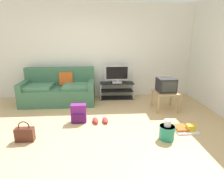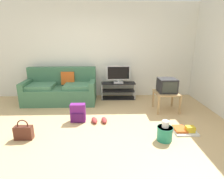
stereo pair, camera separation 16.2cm
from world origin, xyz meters
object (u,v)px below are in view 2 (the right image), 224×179
crt_tv (167,85)px  cleaning_bucket (165,132)px  couch (61,90)px  backpack (78,113)px  flat_tv (118,75)px  side_table (166,95)px  sneakers_pair (99,120)px  handbag (24,132)px  floor_tray (185,130)px  tv_stand (118,91)px

crt_tv → cleaning_bucket: (-0.44, -1.37, -0.48)m
couch → backpack: (0.65, -1.27, -0.15)m
flat_tv → side_table: bearing=-40.2°
couch → sneakers_pair: size_ratio=5.18×
crt_tv → handbag: size_ratio=1.12×
side_table → backpack: side_table is taller
crt_tv → floor_tray: bearing=-88.5°
tv_stand → cleaning_bucket: 2.41m
tv_stand → side_table: (1.11, -0.96, 0.16)m
couch → backpack: 1.44m
cleaning_bucket → floor_tray: bearing=29.1°
sneakers_pair → cleaning_bucket: bearing=-32.5°
tv_stand → backpack: size_ratio=2.48×
backpack → crt_tv: bearing=31.9°
backpack → cleaning_bucket: bearing=-9.9°
couch → cleaning_bucket: size_ratio=5.14×
sneakers_pair → floor_tray: bearing=-16.3°
side_table → handbag: size_ratio=1.51×
side_table → handbag: side_table is taller
side_table → sneakers_pair: bearing=-159.1°
couch → side_table: couch is taller
crt_tv → cleaning_bucket: size_ratio=1.13×
tv_stand → couch: bearing=-171.3°
tv_stand → cleaning_bucket: (0.67, -2.31, -0.09)m
crt_tv → floor_tray: 1.25m
tv_stand → sneakers_pair: tv_stand is taller
side_table → sneakers_pair: size_ratio=1.53×
crt_tv → sneakers_pair: (-1.61, -0.63, -0.59)m
crt_tv → handbag: crt_tv is taller
crt_tv → sneakers_pair: 1.82m
tv_stand → flat_tv: flat_tv is taller
flat_tv → tv_stand: bearing=90.0°
side_table → tv_stand: bearing=139.2°
flat_tv → handbag: bearing=-129.6°
backpack → handbag: size_ratio=1.05×
flat_tv → crt_tv: flat_tv is taller
cleaning_bucket → floor_tray: (0.47, 0.26, -0.11)m
floor_tray → sneakers_pair: bearing=163.7°
side_table → backpack: 2.14m
side_table → handbag: bearing=-156.9°
tv_stand → floor_tray: size_ratio=2.31×
backpack → side_table: bearing=31.5°
sneakers_pair → crt_tv: bearing=21.4°
side_table → backpack: (-2.06, -0.56, -0.21)m
couch → tv_stand: 1.62m
crt_tv → side_table: bearing=-90.0°
backpack → flat_tv: bearing=73.9°
side_table → floor_tray: 1.15m
couch → crt_tv: size_ratio=4.57×
flat_tv → backpack: size_ratio=1.70×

